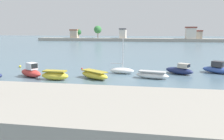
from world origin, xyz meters
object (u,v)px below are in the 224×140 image
at_px(moored_boat_1, 31,72).
at_px(moored_boat_4, 122,70).
at_px(moored_boat_7, 217,69).
at_px(moored_boat_2, 55,75).
at_px(moored_boat_6, 180,70).
at_px(moored_boat_3, 94,75).
at_px(mooring_buoy_0, 20,66).
at_px(mooring_buoy_1, 82,69).
at_px(moored_boat_5, 152,75).

distance_m(moored_boat_1, moored_boat_4, 13.00).
bearing_deg(moored_boat_7, moored_boat_2, -124.03).
xyz_separation_m(moored_boat_6, moored_boat_7, (5.70, 1.63, 0.06)).
relative_size(moored_boat_1, moored_boat_3, 0.92).
distance_m(moored_boat_1, mooring_buoy_0, 9.16).
distance_m(moored_boat_6, mooring_buoy_1, 15.52).
bearing_deg(moored_boat_1, mooring_buoy_1, 82.40).
xyz_separation_m(moored_boat_3, moored_boat_7, (17.44, 6.78, 0.14)).
relative_size(moored_boat_1, moored_boat_4, 0.86).
xyz_separation_m(moored_boat_2, moored_boat_7, (22.37, 8.35, 0.06)).
distance_m(moored_boat_3, mooring_buoy_1, 7.54).
bearing_deg(moored_boat_2, moored_boat_1, 164.52).
bearing_deg(mooring_buoy_0, moored_boat_7, 0.12).
distance_m(moored_boat_6, mooring_buoy_0, 26.74).
xyz_separation_m(moored_boat_1, moored_boat_7, (26.47, 7.03, -0.04)).
height_order(moored_boat_4, moored_boat_5, moored_boat_4).
distance_m(moored_boat_2, moored_boat_6, 17.97).
bearing_deg(moored_boat_4, moored_boat_2, -139.34).
bearing_deg(moored_boat_1, mooring_buoy_0, 160.79).
xyz_separation_m(moored_boat_1, moored_boat_3, (9.03, 0.25, -0.18)).
bearing_deg(moored_boat_5, moored_boat_7, 41.35).
bearing_deg(moored_boat_4, moored_boat_7, 16.78).
xyz_separation_m(moored_boat_5, moored_boat_6, (4.06, 3.80, 0.12)).
height_order(moored_boat_4, moored_boat_7, moored_boat_4).
xyz_separation_m(moored_boat_2, moored_boat_3, (4.93, 1.56, -0.07)).
relative_size(moored_boat_4, mooring_buoy_0, 13.42).
height_order(moored_boat_5, mooring_buoy_1, moored_boat_5).
relative_size(moored_boat_5, moored_boat_6, 1.05).
bearing_deg(moored_boat_1, moored_boat_2, 12.65).
xyz_separation_m(moored_boat_2, moored_boat_5, (12.61, 2.92, -0.12)).
height_order(moored_boat_2, mooring_buoy_1, moored_boat_2).
height_order(moored_boat_5, moored_boat_6, moored_boat_6).
bearing_deg(mooring_buoy_0, moored_boat_1, -49.63).
bearing_deg(mooring_buoy_1, moored_boat_7, 0.64).
xyz_separation_m(moored_boat_6, mooring_buoy_0, (-26.69, 1.57, -0.41)).
relative_size(moored_boat_2, moored_boat_3, 0.77).
relative_size(moored_boat_1, moored_boat_5, 0.96).
relative_size(moored_boat_4, moored_boat_5, 1.12).
relative_size(moored_boat_2, moored_boat_6, 0.84).
distance_m(moored_boat_4, mooring_buoy_0, 18.37).
distance_m(moored_boat_2, moored_boat_3, 5.18).
bearing_deg(moored_boat_6, moored_boat_7, 50.09).
bearing_deg(moored_boat_6, moored_boat_1, -131.30).
relative_size(moored_boat_3, mooring_buoy_1, 17.05).
distance_m(moored_boat_1, moored_boat_7, 27.39).
bearing_deg(moored_boat_3, moored_boat_1, -143.64).
height_order(moored_boat_1, mooring_buoy_1, moored_boat_1).
bearing_deg(moored_boat_2, moored_boat_7, 22.74).
bearing_deg(moored_boat_6, mooring_buoy_1, -151.04).
xyz_separation_m(moored_boat_1, moored_boat_5, (16.71, 1.60, -0.22)).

